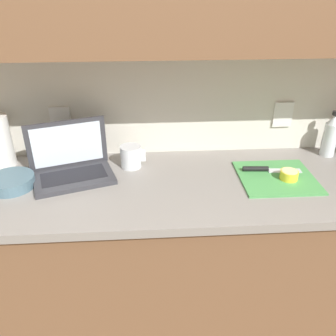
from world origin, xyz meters
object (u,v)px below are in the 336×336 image
object	(u,v)px
lemon_half_cut	(289,175)
bowl_white	(11,182)
laptop	(71,164)
knife	(262,169)
cutting_board	(277,177)
bottle_green_soda	(331,136)
measuring_cup	(131,157)

from	to	relation	value
lemon_half_cut	bowl_white	bearing A→B (deg)	178.75
laptop	lemon_half_cut	distance (m)	0.92
laptop	lemon_half_cut	xyz separation A→B (m)	(0.91, -0.11, -0.03)
knife	cutting_board	bearing A→B (deg)	-43.31
lemon_half_cut	bottle_green_soda	xyz separation A→B (m)	(0.27, 0.23, 0.07)
laptop	cutting_board	distance (m)	0.87
laptop	bowl_white	bearing A→B (deg)	-178.06
bottle_green_soda	bowl_white	xyz separation A→B (m)	(-1.41, -0.20, -0.08)
knife	bowl_white	bearing A→B (deg)	-173.21
knife	measuring_cup	size ratio (longest dim) A/B	2.28
cutting_board	knife	distance (m)	0.07
measuring_cup	bowl_white	bearing A→B (deg)	-163.17
bottle_green_soda	measuring_cup	bearing A→B (deg)	-176.45
laptop	knife	world-z (taller)	laptop
cutting_board	bowl_white	world-z (taller)	bowl_white
bottle_green_soda	laptop	bearing A→B (deg)	-174.13
laptop	bottle_green_soda	size ratio (longest dim) A/B	1.73
laptop	bowl_white	xyz separation A→B (m)	(-0.23, -0.08, -0.03)
cutting_board	lemon_half_cut	bearing A→B (deg)	-28.46
laptop	measuring_cup	xyz separation A→B (m)	(0.25, 0.06, -0.01)
bottle_green_soda	bowl_white	size ratio (longest dim) A/B	1.19
bottle_green_soda	knife	bearing A→B (deg)	-157.12
lemon_half_cut	laptop	bearing A→B (deg)	173.33
knife	lemon_half_cut	bearing A→B (deg)	-35.74
knife	bowl_white	size ratio (longest dim) A/B	1.39
measuring_cup	bottle_green_soda	bearing A→B (deg)	3.55
laptop	measuring_cup	world-z (taller)	laptop
laptop	cutting_board	world-z (taller)	laptop
lemon_half_cut	bowl_white	distance (m)	1.14
lemon_half_cut	bottle_green_soda	size ratio (longest dim) A/B	0.34
lemon_half_cut	bottle_green_soda	distance (m)	0.36
measuring_cup	bowl_white	xyz separation A→B (m)	(-0.48, -0.15, -0.03)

